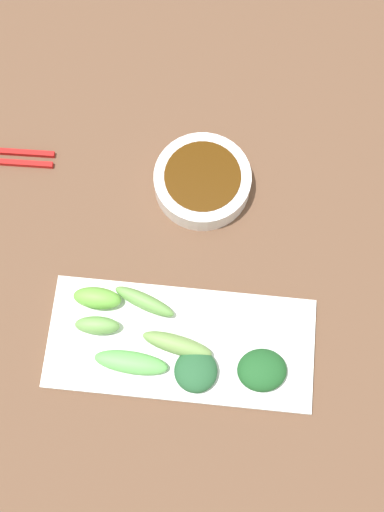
{
  "coord_description": "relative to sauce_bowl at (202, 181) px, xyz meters",
  "views": [
    {
      "loc": [
        0.25,
        0.05,
        0.9
      ],
      "look_at": [
        -0.02,
        0.02,
        0.05
      ],
      "focal_mm": 45.49,
      "sensor_mm": 36.0,
      "label": 1
    }
  ],
  "objects": [
    {
      "name": "broccoli_stalk_3",
      "position": [
        0.19,
        -0.13,
        0.01
      ],
      "size": [
        0.03,
        0.07,
        0.03
      ],
      "primitive_type": "ellipsoid",
      "rotation": [
        0.0,
        0.0,
        -0.02
      ],
      "color": "#6DBB43",
      "rests_on": "serving_plate"
    },
    {
      "name": "broccoli_stalk_1",
      "position": [
        0.23,
        -0.12,
        0.01
      ],
      "size": [
        0.03,
        0.06,
        0.03
      ],
      "primitive_type": "ellipsoid",
      "rotation": [
        0.0,
        0.0,
        0.05
      ],
      "color": "#71AA54",
      "rests_on": "serving_plate"
    },
    {
      "name": "serving_plate",
      "position": [
        0.24,
        -0.01,
        -0.01
      ],
      "size": [
        0.15,
        0.36,
        0.01
      ],
      "primitive_type": "cube",
      "color": "white",
      "rests_on": "tabletop"
    },
    {
      "name": "broccoli_stalk_4",
      "position": [
        0.27,
        -0.07,
        0.0
      ],
      "size": [
        0.04,
        0.1,
        0.02
      ],
      "primitive_type": "ellipsoid",
      "rotation": [
        0.0,
        0.0,
        -0.06
      ],
      "color": "#63B757",
      "rests_on": "serving_plate"
    },
    {
      "name": "broccoli_leafy_2",
      "position": [
        0.28,
        0.02,
        0.0
      ],
      "size": [
        0.06,
        0.06,
        0.03
      ],
      "primitive_type": "ellipsoid",
      "rotation": [
        0.0,
        0.0,
        0.04
      ],
      "color": "#255A32",
      "rests_on": "serving_plate"
    },
    {
      "name": "tabletop",
      "position": [
        0.14,
        -0.02,
        -0.03
      ],
      "size": [
        2.1,
        2.1,
        0.02
      ],
      "primitive_type": "cube",
      "color": "brown",
      "rests_on": "ground"
    },
    {
      "name": "broccoli_stalk_6",
      "position": [
        0.19,
        -0.06,
        0.0
      ],
      "size": [
        0.05,
        0.09,
        0.03
      ],
      "primitive_type": "ellipsoid",
      "rotation": [
        0.0,
        0.0,
        -0.34
      ],
      "color": "#6EA750",
      "rests_on": "serving_plate"
    },
    {
      "name": "sauce_bowl",
      "position": [
        0.0,
        0.0,
        0.0
      ],
      "size": [
        0.14,
        0.14,
        0.04
      ],
      "color": "white",
      "rests_on": "tabletop"
    },
    {
      "name": "broccoli_stalk_5",
      "position": [
        0.24,
        -0.01,
        0.01
      ],
      "size": [
        0.04,
        0.1,
        0.03
      ],
      "primitive_type": "ellipsoid",
      "rotation": [
        0.0,
        0.0,
        -0.19
      ],
      "color": "#77A052",
      "rests_on": "serving_plate"
    },
    {
      "name": "broccoli_leafy_0",
      "position": [
        0.27,
        0.1,
        0.01
      ],
      "size": [
        0.07,
        0.07,
        0.03
      ],
      "primitive_type": "ellipsoid",
      "rotation": [
        0.0,
        0.0,
        0.17
      ],
      "color": "#1E5625",
      "rests_on": "serving_plate"
    }
  ]
}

